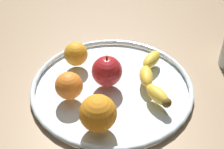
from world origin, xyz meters
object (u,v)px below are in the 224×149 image
Objects in this scene: fruit_bowl at (112,87)px; banana at (152,77)px; apple at (107,71)px; orange_back_left at (98,113)px; orange_center at (76,54)px; orange_front_right at (69,86)px.

banana is (2.46, 9.37, 2.48)cm from fruit_bowl.
apple is at bearing -130.73° from fruit_bowl.
orange_back_left is at bearing -42.01° from banana.
orange_back_left reaches higher than banana.
orange_center reaches higher than fruit_bowl.
orange_back_left is (10.96, 3.47, 0.72)cm from orange_front_right.
orange_back_left reaches higher than orange_front_right.
orange_center is 0.78× the size of orange_back_left.
orange_back_left is at bearing 17.57° from orange_front_right.
orange_center is at bearing -111.97° from banana.
apple is 1.27× the size of orange_front_right.
fruit_bowl is 12.89cm from orange_center.
banana is 11.04cm from apple.
orange_front_right is 0.82× the size of orange_back_left.
apple is 9.71cm from orange_front_right.
fruit_bowl is 6.49× the size of orange_center.
orange_center is (-10.71, -6.02, 3.91)cm from fruit_bowl.
banana is 20.05cm from orange_front_right.
apple is at bearing 27.09° from orange_center.
fruit_bowl is at bearing 49.27° from apple.
orange_front_right is at bearing -80.53° from apple.
orange_center is (-9.87, -5.05, -0.60)cm from apple.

